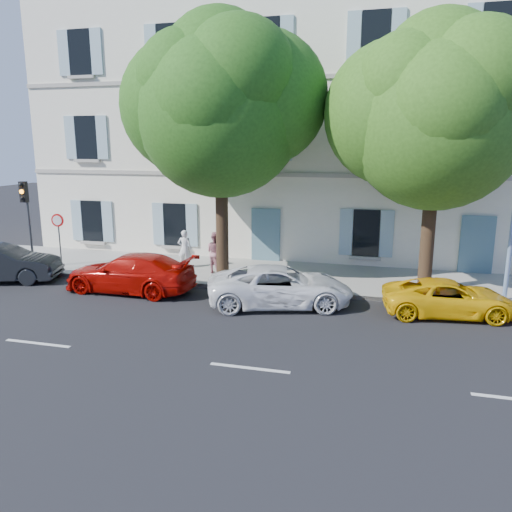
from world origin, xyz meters
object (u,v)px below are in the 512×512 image
(car_dark_sedan, at_px, (1,264))
(traffic_light, at_px, (26,206))
(road_sign, at_px, (58,229))
(tree_right, at_px, (436,123))
(car_white_coupe, at_px, (280,286))
(pedestrian_a, at_px, (185,249))
(car_red_coupe, at_px, (130,273))
(tree_left, at_px, (220,114))
(pedestrian_b, at_px, (215,252))
(car_yellow_supercar, at_px, (449,298))

(car_dark_sedan, bearing_deg, traffic_light, -19.05)
(road_sign, bearing_deg, tree_right, 2.53)
(car_white_coupe, relative_size, pedestrian_a, 2.97)
(car_dark_sedan, xyz_separation_m, tree_right, (15.98, 2.49, 5.27))
(car_white_coupe, bearing_deg, tree_right, -77.17)
(car_white_coupe, relative_size, tree_right, 0.53)
(road_sign, bearing_deg, pedestrian_a, 17.95)
(car_red_coupe, distance_m, tree_right, 11.92)
(car_dark_sedan, distance_m, car_red_coupe, 5.58)
(car_white_coupe, distance_m, road_sign, 10.10)
(car_red_coupe, height_order, road_sign, road_sign)
(car_red_coupe, relative_size, road_sign, 2.07)
(tree_left, height_order, road_sign, tree_left)
(car_dark_sedan, relative_size, car_red_coupe, 0.91)
(pedestrian_b, bearing_deg, car_dark_sedan, 46.46)
(car_white_coupe, relative_size, pedestrian_b, 2.83)
(traffic_light, height_order, pedestrian_a, traffic_light)
(tree_left, xyz_separation_m, traffic_light, (-8.28, -0.85, -3.59))
(car_red_coupe, xyz_separation_m, car_yellow_supercar, (11.01, 0.21, -0.14))
(tree_left, relative_size, pedestrian_b, 5.70)
(car_yellow_supercar, relative_size, tree_right, 0.45)
(car_dark_sedan, xyz_separation_m, tree_left, (8.31, 2.55, 5.66))
(tree_right, distance_m, road_sign, 15.19)
(car_red_coupe, relative_size, tree_right, 0.53)
(car_dark_sedan, distance_m, tree_right, 17.01)
(car_red_coupe, height_order, traffic_light, traffic_light)
(car_dark_sedan, relative_size, road_sign, 1.88)
(car_dark_sedan, relative_size, car_yellow_supercar, 1.08)
(car_red_coupe, bearing_deg, road_sign, -111.18)
(traffic_light, distance_m, pedestrian_a, 6.78)
(car_yellow_supercar, bearing_deg, pedestrian_b, 65.67)
(car_yellow_supercar, height_order, traffic_light, traffic_light)
(tree_right, bearing_deg, pedestrian_b, 176.99)
(car_white_coupe, height_order, car_yellow_supercar, car_white_coupe)
(car_yellow_supercar, bearing_deg, road_sign, 76.60)
(tree_right, height_order, road_sign, tree_right)
(car_dark_sedan, height_order, car_red_coupe, car_dark_sedan)
(car_red_coupe, xyz_separation_m, pedestrian_a, (0.75, 3.35, 0.25))
(car_red_coupe, distance_m, car_yellow_supercar, 11.01)
(road_sign, height_order, pedestrian_b, road_sign)
(car_yellow_supercar, height_order, pedestrian_a, pedestrian_a)
(car_dark_sedan, xyz_separation_m, car_white_coupe, (11.23, -0.10, -0.06))
(car_red_coupe, height_order, tree_right, tree_right)
(pedestrian_b, bearing_deg, road_sign, 35.50)
(road_sign, bearing_deg, car_dark_sedan, -126.88)
(traffic_light, xyz_separation_m, pedestrian_b, (7.85, 1.22, -1.80))
(car_yellow_supercar, xyz_separation_m, tree_right, (-0.61, 2.19, 5.43))
(car_yellow_supercar, bearing_deg, car_dark_sedan, 83.45)
(tree_left, bearing_deg, car_white_coupe, -42.25)
(traffic_light, bearing_deg, tree_right, 2.84)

